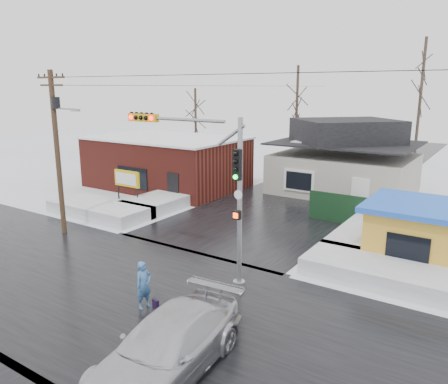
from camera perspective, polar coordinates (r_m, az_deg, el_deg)
The scene contains 20 objects.
ground at distance 18.77m, azimuth -13.79°, elevation -12.45°, with size 120.00×120.00×0.00m, color white.
road_ns at distance 18.77m, azimuth -13.79°, elevation -12.42°, with size 10.00×120.00×0.02m, color black.
road_ew at distance 18.77m, azimuth -13.79°, elevation -12.42°, with size 120.00×10.00×0.02m, color black.
snowbank_nw at distance 29.35m, azimuth -15.89°, elevation -2.20°, with size 7.00×3.00×0.80m, color white.
snowbank_ne at distance 20.14m, azimuth 20.64°, elevation -9.86°, with size 7.00×3.00×0.80m, color white.
snowbank_nside_w at distance 31.40m, azimuth -6.59°, elevation -0.74°, with size 3.00×8.00×0.80m, color white.
snowbank_nside_e at distance 25.14m, azimuth 18.83°, elevation -5.05°, with size 3.00×8.00×0.80m, color white.
traffic_signal at distance 17.87m, azimuth -2.27°, elevation 2.03°, with size 6.05×0.68×7.00m.
utility_pole at distance 25.50m, azimuth -20.93°, elevation 5.92°, with size 3.15×0.44×9.00m.
brick_building at distance 36.58m, azimuth -7.47°, elevation 3.95°, with size 12.20×8.20×4.12m.
marquee_sign at distance 30.62m, azimuth -12.56°, elevation 1.57°, with size 2.20×0.21×2.55m.
house at distance 35.34m, azimuth 15.49°, elevation 4.13°, with size 10.40×8.40×5.76m.
kiosk at distance 22.48m, azimuth 23.87°, elevation -4.84°, with size 4.60×4.60×2.88m.
fence at distance 26.97m, azimuth 18.99°, elevation -2.70°, with size 8.00×0.12×1.80m, color black.
tree_far_left at distance 40.80m, azimuth 9.57°, elevation 13.16°, with size 3.00×3.00×10.00m.
tree_far_mid at distance 39.83m, azimuth 24.60°, elevation 14.44°, with size 3.00×3.00×12.00m.
tree_far_west at distance 44.23m, azimuth -3.76°, elevation 11.27°, with size 3.00×3.00×8.00m.
pedestrian at distance 16.89m, azimuth -10.43°, elevation -11.90°, with size 0.66×0.44×1.82m, color #3F72B2.
car at distance 13.37m, azimuth -7.31°, elevation -19.40°, with size 2.41×5.93×1.72m, color silver.
shopping_bag at distance 17.07m, azimuth -8.92°, elevation -14.32°, with size 0.28×0.12×0.35m, color black.
Camera 1 is at (12.65, -11.25, 8.11)m, focal length 35.00 mm.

